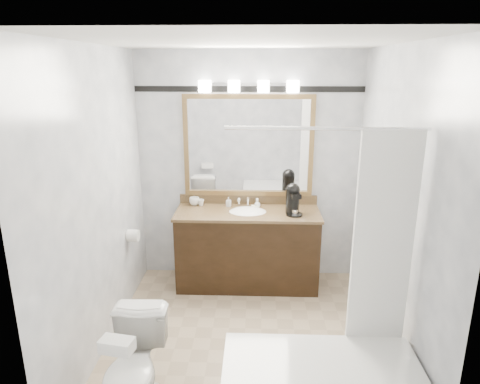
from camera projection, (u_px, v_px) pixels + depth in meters
The scene contains 14 objects.
room at pixel (245, 206), 3.44m from camera, with size 2.42×2.62×2.52m.
vanity at pixel (247, 247), 4.65m from camera, with size 1.53×0.58×0.97m.
mirror at pixel (248, 146), 4.60m from camera, with size 1.40×0.04×1.10m.
vanity_light_bar at pixel (249, 86), 4.37m from camera, with size 1.02×0.14×0.12m.
accent_stripe at pixel (249, 89), 4.44m from camera, with size 2.40×0.01×0.06m, color black.
tp_roll at pixel (133, 236), 4.28m from camera, with size 0.12×0.12×0.11m, color white.
toilet at pixel (133, 371), 2.89m from camera, with size 0.39×0.68×0.69m, color white.
tissue_box at pixel (117, 345), 2.54m from camera, with size 0.20×0.11×0.08m, color white.
coffee_maker at pixel (293, 198), 4.41m from camera, with size 0.18×0.21×0.33m.
cup_left at pixel (194, 201), 4.72m from camera, with size 0.11×0.11×0.09m, color white.
cup_right at pixel (201, 203), 4.71m from camera, with size 0.07×0.07×0.07m, color white.
soap_bottle_a at pixel (229, 202), 4.68m from camera, with size 0.05×0.05×0.11m, color white.
soap_bottle_b at pixel (257, 204), 4.65m from camera, with size 0.07×0.07×0.08m, color white.
soap_bar at pixel (255, 207), 4.64m from camera, with size 0.08×0.05×0.03m, color beige.
Camera 1 is at (0.08, -3.27, 2.33)m, focal length 32.00 mm.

